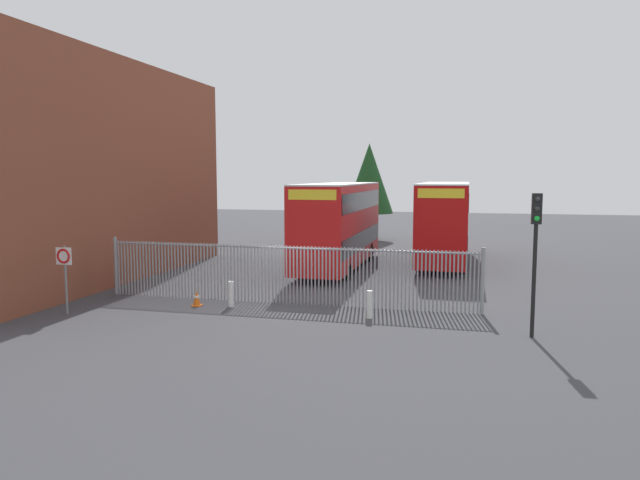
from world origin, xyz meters
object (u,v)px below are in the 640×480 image
(bollard_near_left, at_px, (231,294))
(traffic_light_kerbside, at_px, (536,238))
(traffic_cone_by_gate, at_px, (197,298))
(double_decker_bus_behind_fence_left, at_px, (445,219))
(speed_limit_sign_post, at_px, (64,264))
(bollard_center_front, at_px, (369,304))
(double_decker_bus_near_gate, at_px, (339,222))

(bollard_near_left, distance_m, traffic_light_kerbside, 10.74)
(traffic_cone_by_gate, bearing_deg, double_decker_bus_behind_fence_left, 57.85)
(bollard_near_left, xyz_separation_m, traffic_light_kerbside, (10.32, -1.64, 2.51))
(bollard_near_left, distance_m, speed_limit_sign_post, 5.83)
(traffic_light_kerbside, bearing_deg, bollard_center_front, 166.97)
(double_decker_bus_near_gate, distance_m, double_decker_bus_behind_fence_left, 6.25)
(double_decker_bus_behind_fence_left, bearing_deg, bollard_center_front, -97.93)
(double_decker_bus_near_gate, relative_size, double_decker_bus_behind_fence_left, 1.00)
(speed_limit_sign_post, height_order, traffic_light_kerbside, traffic_light_kerbside)
(traffic_cone_by_gate, xyz_separation_m, traffic_light_kerbside, (11.62, -1.50, 2.70))
(double_decker_bus_behind_fence_left, xyz_separation_m, traffic_light_kerbside, (3.18, -14.93, 0.56))
(double_decker_bus_behind_fence_left, height_order, speed_limit_sign_post, double_decker_bus_behind_fence_left)
(bollard_near_left, distance_m, bollard_center_front, 5.24)
(double_decker_bus_behind_fence_left, relative_size, speed_limit_sign_post, 4.50)
(bollard_near_left, relative_size, traffic_light_kerbside, 0.22)
(traffic_light_kerbside, bearing_deg, traffic_cone_by_gate, 172.65)
(traffic_cone_by_gate, height_order, traffic_light_kerbside, traffic_light_kerbside)
(double_decker_bus_near_gate, bearing_deg, bollard_near_left, -100.88)
(bollard_center_front, xyz_separation_m, speed_limit_sign_post, (-10.33, -2.02, 1.30))
(bollard_near_left, relative_size, speed_limit_sign_post, 0.40)
(speed_limit_sign_post, relative_size, traffic_light_kerbside, 0.56)
(bollard_near_left, bearing_deg, traffic_cone_by_gate, -173.61)
(bollard_near_left, height_order, bollard_center_front, same)
(bollard_center_front, bearing_deg, double_decker_bus_near_gate, 107.82)
(speed_limit_sign_post, bearing_deg, double_decker_bus_near_gate, 60.45)
(speed_limit_sign_post, xyz_separation_m, traffic_light_kerbside, (15.43, 0.84, 1.21))
(traffic_light_kerbside, bearing_deg, bollard_near_left, 170.94)
(double_decker_bus_near_gate, height_order, speed_limit_sign_post, double_decker_bus_near_gate)
(double_decker_bus_near_gate, bearing_deg, traffic_light_kerbside, -53.85)
(bollard_center_front, xyz_separation_m, traffic_light_kerbside, (5.09, -1.18, 2.51))
(traffic_cone_by_gate, distance_m, traffic_light_kerbside, 12.02)
(double_decker_bus_behind_fence_left, distance_m, speed_limit_sign_post, 19.98)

